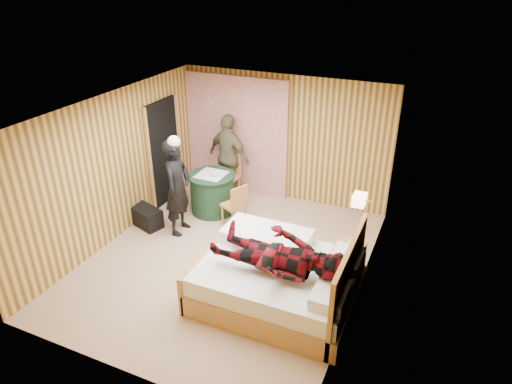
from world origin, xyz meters
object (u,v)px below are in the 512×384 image
at_px(chair_far, 229,172).
at_px(man_at_table, 229,157).
at_px(bed, 280,279).
at_px(wall_lamp, 359,200).
at_px(nightstand, 347,264).
at_px(man_on_bed, 277,247).
at_px(round_table, 212,193).
at_px(chair_near, 236,203).
at_px(woman_standing, 178,188).
at_px(duffel_bag, 146,217).

bearing_deg(chair_far, man_at_table, 107.58).
bearing_deg(bed, wall_lamp, 50.65).
relative_size(nightstand, man_on_bed, 0.35).
bearing_deg(round_table, chair_near, -26.00).
bearing_deg(wall_lamp, chair_far, 151.29).
bearing_deg(nightstand, man_on_bed, -126.32).
bearing_deg(woman_standing, round_table, -17.09).
bearing_deg(woman_standing, duffel_bag, 92.87).
height_order(nightstand, chair_near, chair_near).
height_order(bed, chair_near, bed).
relative_size(nightstand, duffel_bag, 0.98).
bearing_deg(woman_standing, bed, -119.33).
height_order(duffel_bag, woman_standing, woman_standing).
bearing_deg(chair_near, round_table, -90.81).
bearing_deg(bed, chair_far, 129.29).
distance_m(wall_lamp, round_table, 3.19).
bearing_deg(nightstand, chair_near, 160.29).
height_order(nightstand, round_table, round_table).
distance_m(wall_lamp, woman_standing, 3.13).
relative_size(wall_lamp, round_table, 0.29).
bearing_deg(woman_standing, nightstand, -100.21).
relative_size(bed, woman_standing, 1.27).
bearing_deg(duffel_bag, woman_standing, 26.75).
relative_size(chair_far, chair_near, 1.12).
bearing_deg(woman_standing, man_on_bed, -123.63).
bearing_deg(man_at_table, woman_standing, 100.21).
bearing_deg(round_table, nightstand, -21.23).
bearing_deg(round_table, duffel_bag, -131.17).
bearing_deg(man_at_table, round_table, 106.51).
bearing_deg(man_on_bed, chair_far, 127.33).
relative_size(chair_near, man_at_table, 0.48).
distance_m(wall_lamp, man_on_bed, 1.46).
distance_m(duffel_bag, man_at_table, 2.03).
distance_m(wall_lamp, nightstand, 1.02).
height_order(round_table, woman_standing, woman_standing).
bearing_deg(duffel_bag, nightstand, 16.03).
relative_size(chair_far, duffel_bag, 1.49).
relative_size(nightstand, woman_standing, 0.36).
relative_size(wall_lamp, chair_near, 0.31).
xyz_separation_m(nightstand, round_table, (-2.88, 1.12, 0.09)).
xyz_separation_m(duffel_bag, woman_standing, (0.67, 0.10, 0.68)).
height_order(wall_lamp, chair_near, wall_lamp).
bearing_deg(round_table, woman_standing, -101.52).
bearing_deg(wall_lamp, woman_standing, 179.46).
bearing_deg(chair_far, bed, -44.72).
xyz_separation_m(chair_near, duffel_bag, (-1.52, -0.64, -0.31)).
distance_m(bed, chair_far, 3.34).
relative_size(wall_lamp, man_on_bed, 0.15).
xyz_separation_m(wall_lamp, nightstand, (-0.04, -0.22, -0.99)).
bearing_deg(wall_lamp, duffel_bag, -178.93).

